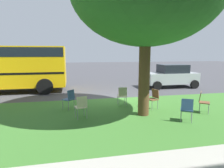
# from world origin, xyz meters

# --- Properties ---
(ground) EXTENTS (80.00, 80.00, 0.00)m
(ground) POSITION_xyz_m (0.00, 0.00, 0.00)
(ground) COLOR #424247
(grass_verge) EXTENTS (48.00, 6.00, 0.01)m
(grass_verge) POSITION_xyz_m (0.00, 3.20, 0.00)
(grass_verge) COLOR #3D752D
(grass_verge) RESTS_ON ground
(chair_0) EXTENTS (0.59, 0.59, 0.88)m
(chair_0) POSITION_xyz_m (2.07, 1.88, 0.52)
(chair_0) COLOR #335184
(chair_0) RESTS_ON ground
(chair_1) EXTENTS (0.44, 0.45, 0.88)m
(chair_1) POSITION_xyz_m (-0.39, 1.70, 0.52)
(chair_1) COLOR beige
(chair_1) RESTS_ON ground
(chair_2) EXTENTS (0.59, 0.58, 0.88)m
(chair_2) POSITION_xyz_m (-3.39, 3.51, 0.52)
(chair_2) COLOR brown
(chair_2) RESTS_ON ground
(chair_3) EXTENTS (0.57, 0.57, 0.88)m
(chair_3) POSITION_xyz_m (-2.09, 4.40, 0.52)
(chair_3) COLOR #335184
(chair_3) RESTS_ON ground
(chair_4) EXTENTS (0.51, 0.51, 0.88)m
(chair_4) POSITION_xyz_m (1.62, 3.25, 0.52)
(chair_4) COLOR beige
(chair_4) RESTS_ON ground
(chair_5) EXTENTS (0.54, 0.53, 0.88)m
(chair_5) POSITION_xyz_m (-1.60, 2.56, 0.52)
(chair_5) COLOR brown
(chair_5) RESTS_ON ground
(parked_car) EXTENTS (3.70, 1.92, 1.65)m
(parked_car) POSITION_xyz_m (-5.10, -2.37, 0.84)
(parked_car) COLOR #ADB2B7
(parked_car) RESTS_ON ground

